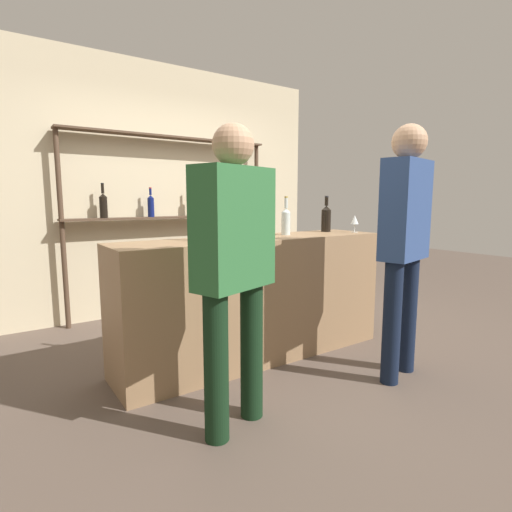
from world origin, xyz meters
The scene contains 11 objects.
ground_plane centered at (0.00, 0.00, 0.00)m, with size 16.00×16.00×0.00m, color brown.
bar_counter centered at (0.00, 0.00, 0.50)m, with size 2.31×0.54×1.00m, color #997551.
back_wall centered at (0.00, 1.87, 1.40)m, with size 3.91×0.12×2.80m, color beige.
back_shelf centered at (-0.01, 1.69, 1.32)m, with size 2.37×0.18×1.99m.
counter_bottle_0 centered at (0.88, 0.12, 1.13)m, with size 0.09×0.09×0.33m.
counter_bottle_1 centered at (-0.50, 0.07, 1.13)m, with size 0.07×0.07×0.35m.
counter_bottle_2 centered at (0.35, 0.06, 1.12)m, with size 0.08×0.08×0.33m.
wine_glass centered at (1.05, -0.09, 1.11)m, with size 0.07×0.07×0.16m.
ice_bucket centered at (-0.11, -0.01, 1.10)m, with size 0.24×0.24×0.20m.
customer_right centered at (0.66, -0.90, 1.07)m, with size 0.48×0.30×1.81m.
customer_left centered at (-0.68, -0.79, 0.99)m, with size 0.52×0.35×1.69m.
Camera 1 is at (-1.79, -2.62, 1.30)m, focal length 28.00 mm.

